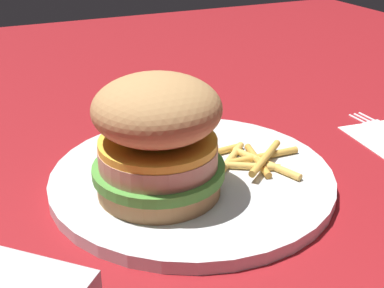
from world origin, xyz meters
The scene contains 4 objects.
ground_plane centered at (0.00, 0.00, 0.00)m, with size 1.60×1.60×0.00m, color maroon.
plate centered at (0.02, -0.03, 0.01)m, with size 0.27×0.27×0.01m, color silver.
sandwich centered at (0.00, 0.01, 0.07)m, with size 0.12×0.12×0.11m.
fries_pile centered at (0.01, -0.09, 0.02)m, with size 0.09×0.12×0.01m.
Camera 1 is at (-0.37, 0.15, 0.25)m, focal length 47.55 mm.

